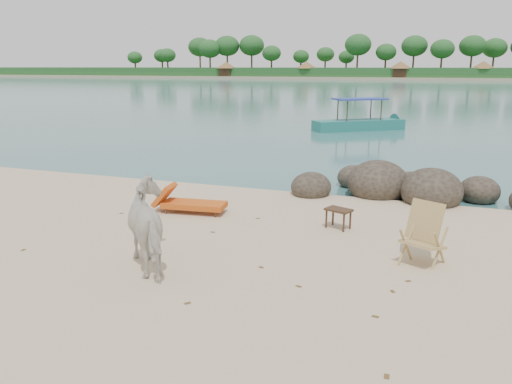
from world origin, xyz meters
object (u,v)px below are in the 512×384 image
Objects in this scene: boat_near at (360,104)px; boulders at (403,188)px; deck_chair at (423,237)px; cow at (153,227)px; lounge_chair at (194,202)px; side_table at (338,220)px.

boulders is at bearing -114.05° from boat_near.
boulders is 6.07× the size of deck_chair.
cow is 3.33m from lounge_chair.
boat_near is (-3.94, 19.51, 0.89)m from deck_chair.
side_table is at bearing -108.70° from boulders.
deck_chair is at bearing -22.84° from lounge_chair.
cow is 0.94× the size of lounge_chair.
boat_near reaches higher than side_table.
boulders is at bearing -166.54° from cow.
boat_near is (-2.18, 18.02, 1.20)m from side_table.
boulders is at bearing 93.20° from side_table.
boat_near is (0.45, 21.16, 0.68)m from cow.
lounge_chair is (-3.46, 0.06, 0.06)m from side_table.
cow reaches higher than boulders.
boulders is at bearing 29.38° from lounge_chair.
cow is 0.30× the size of boat_near.
cow is (-3.78, -6.50, 0.50)m from boulders.
side_table is 0.09× the size of boat_near.
cow reaches higher than lounge_chair.
side_table is (2.63, 3.13, -0.53)m from cow.
boulders is 1.10× the size of boat_near.
cow reaches higher than deck_chair.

